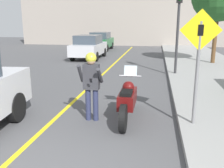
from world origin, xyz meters
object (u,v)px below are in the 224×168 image
object	(u,v)px
parked_car_green	(101,41)
person_biker	(91,79)
motorcycle	(128,100)
crossing_sign	(198,57)
parked_car_silver	(89,47)
traffic_light	(179,14)

from	to	relation	value
parked_car_green	person_biker	bearing A→B (deg)	-78.21
motorcycle	crossing_sign	world-z (taller)	crossing_sign
crossing_sign	motorcycle	bearing A→B (deg)	165.80
person_biker	parked_car_silver	world-z (taller)	person_biker
motorcycle	parked_car_silver	xyz separation A→B (m)	(-4.08, 11.19, 0.34)
traffic_light	parked_car_silver	xyz separation A→B (m)	(-5.71, 5.33, -2.05)
motorcycle	person_biker	bearing A→B (deg)	-162.85
parked_car_green	crossing_sign	bearing A→B (deg)	-70.70
crossing_sign	traffic_light	size ratio (longest dim) A/B	0.66
crossing_sign	parked_car_green	size ratio (longest dim) A/B	0.63
crossing_sign	parked_car_silver	distance (m)	12.96
person_biker	traffic_light	bearing A→B (deg)	67.59
motorcycle	parked_car_silver	size ratio (longest dim) A/B	0.57
crossing_sign	person_biker	bearing A→B (deg)	176.94
person_biker	traffic_light	distance (m)	6.87
crossing_sign	traffic_light	world-z (taller)	traffic_light
motorcycle	parked_car_green	distance (m)	17.89
motorcycle	parked_car_green	size ratio (longest dim) A/B	0.57
motorcycle	crossing_sign	size ratio (longest dim) A/B	0.90
crossing_sign	parked_car_silver	bearing A→B (deg)	116.23
motorcycle	parked_car_silver	distance (m)	11.91
motorcycle	traffic_light	xyz separation A→B (m)	(1.63, 5.85, 2.39)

